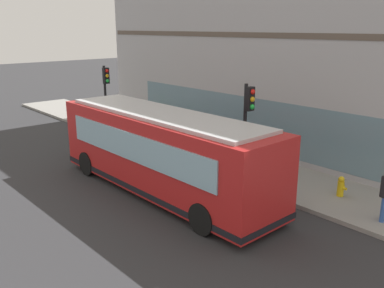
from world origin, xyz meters
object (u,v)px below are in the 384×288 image
(city_bus_nearside, at_px, (162,152))
(pedestrian_walking_along_curb, at_px, (113,108))
(traffic_light_down_block, at_px, (106,86))
(pedestrian_by_light_pole, at_px, (147,113))
(fire_hydrant, at_px, (341,186))
(traffic_light_near_corner, at_px, (248,114))
(pedestrian_near_building_entrance, at_px, (157,117))
(newspaper_vending_box, at_px, (217,142))

(city_bus_nearside, height_order, pedestrian_walking_along_curb, city_bus_nearside)
(traffic_light_down_block, bearing_deg, pedestrian_by_light_pole, -28.00)
(fire_hydrant, bearing_deg, pedestrian_walking_along_curb, 90.65)
(traffic_light_near_corner, xyz_separation_m, pedestrian_near_building_entrance, (1.78, 8.19, -1.64))
(traffic_light_down_block, height_order, pedestrian_walking_along_curb, traffic_light_down_block)
(traffic_light_near_corner, height_order, traffic_light_down_block, traffic_light_near_corner)
(city_bus_nearside, xyz_separation_m, pedestrian_walking_along_curb, (4.15, 10.37, -0.36))
(pedestrian_near_building_entrance, bearing_deg, pedestrian_walking_along_curb, 99.04)
(traffic_light_down_block, bearing_deg, newspaper_vending_box, -76.47)
(pedestrian_near_building_entrance, relative_size, newspaper_vending_box, 1.96)
(fire_hydrant, bearing_deg, pedestrian_by_light_pole, 85.80)
(pedestrian_by_light_pole, bearing_deg, pedestrian_walking_along_curb, 119.17)
(pedestrian_by_light_pole, xyz_separation_m, newspaper_vending_box, (-0.31, -6.18, -0.42))
(traffic_light_near_corner, bearing_deg, fire_hydrant, -67.57)
(traffic_light_near_corner, distance_m, fire_hydrant, 4.25)
(traffic_light_down_block, bearing_deg, traffic_light_near_corner, -91.40)
(fire_hydrant, relative_size, pedestrian_walking_along_curb, 0.41)
(pedestrian_by_light_pole, height_order, pedestrian_near_building_entrance, pedestrian_near_building_entrance)
(pedestrian_near_building_entrance, height_order, newspaper_vending_box, pedestrian_near_building_entrance)
(traffic_light_down_block, height_order, pedestrian_by_light_pole, traffic_light_down_block)
(city_bus_nearside, xyz_separation_m, traffic_light_near_corner, (2.96, -1.51, 1.25))
(pedestrian_near_building_entrance, bearing_deg, pedestrian_by_light_pole, 71.47)
(city_bus_nearside, bearing_deg, pedestrian_walking_along_curb, 68.19)
(traffic_light_near_corner, xyz_separation_m, fire_hydrant, (1.36, -3.31, -2.30))
(fire_hydrant, distance_m, pedestrian_walking_along_curb, 15.19)
(city_bus_nearside, distance_m, traffic_light_near_corner, 3.55)
(traffic_light_down_block, height_order, fire_hydrant, traffic_light_down_block)
(traffic_light_down_block, relative_size, pedestrian_near_building_entrance, 2.11)
(fire_hydrant, height_order, pedestrian_walking_along_curb, pedestrian_walking_along_curb)
(city_bus_nearside, height_order, fire_hydrant, city_bus_nearside)
(traffic_light_near_corner, bearing_deg, traffic_light_down_block, 88.60)
(pedestrian_by_light_pole, xyz_separation_m, pedestrian_near_building_entrance, (-0.55, -1.64, 0.14))
(pedestrian_walking_along_curb, height_order, newspaper_vending_box, pedestrian_walking_along_curb)
(traffic_light_down_block, xyz_separation_m, pedestrian_walking_along_curb, (0.92, 0.94, -1.56))
(city_bus_nearside, bearing_deg, newspaper_vending_box, 23.36)
(traffic_light_down_block, distance_m, pedestrian_by_light_pole, 2.90)
(newspaper_vending_box, bearing_deg, traffic_light_down_block, 103.53)
(traffic_light_near_corner, relative_size, pedestrian_by_light_pole, 2.47)
(pedestrian_walking_along_curb, distance_m, newspaper_vending_box, 8.28)
(traffic_light_near_corner, xyz_separation_m, traffic_light_down_block, (0.27, 10.93, -0.06))
(city_bus_nearside, distance_m, traffic_light_down_block, 10.03)
(city_bus_nearside, bearing_deg, pedestrian_by_light_pole, 57.61)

